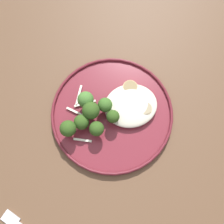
{
  "coord_description": "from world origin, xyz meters",
  "views": [
    {
      "loc": [
        -0.1,
        -0.17,
        1.36
      ],
      "look_at": [
        -0.06,
        0.01,
        0.76
      ],
      "focal_mm": 43.08,
      "sensor_mm": 36.0,
      "label": 1
    }
  ],
  "objects_px": {
    "broccoli_floret_center_pile": "(113,117)",
    "broccoli_floret_tall_stalk": "(82,122)",
    "broccoli_floret_front_edge": "(105,105)",
    "seared_scallop_center_golden": "(130,88)",
    "broccoli_floret_split_head": "(97,129)",
    "seared_scallop_on_noodles": "(118,99)",
    "broccoli_floret_right_tilted": "(91,111)",
    "seared_scallop_rear_pale": "(133,114)",
    "seared_scallop_right_edge": "(136,98)",
    "seared_scallop_large_seared": "(145,109)",
    "broccoli_floret_left_leaning": "(86,100)",
    "dinner_plate": "(112,113)",
    "broccoli_floret_near_rim": "(68,129)"
  },
  "relations": [
    {
      "from": "seared_scallop_rear_pale",
      "to": "broccoli_floret_left_leaning",
      "type": "relative_size",
      "value": 0.5
    },
    {
      "from": "dinner_plate",
      "to": "broccoli_floret_center_pile",
      "type": "xyz_separation_m",
      "value": [
        -0.0,
        -0.02,
        0.03
      ]
    },
    {
      "from": "seared_scallop_large_seared",
      "to": "dinner_plate",
      "type": "bearing_deg",
      "value": 170.49
    },
    {
      "from": "seared_scallop_right_edge",
      "to": "broccoli_floret_left_leaning",
      "type": "relative_size",
      "value": 0.49
    },
    {
      "from": "seared_scallop_on_noodles",
      "to": "seared_scallop_rear_pale",
      "type": "bearing_deg",
      "value": -60.98
    },
    {
      "from": "seared_scallop_on_noodles",
      "to": "broccoli_floret_right_tilted",
      "type": "distance_m",
      "value": 0.08
    },
    {
      "from": "broccoli_floret_front_edge",
      "to": "broccoli_floret_near_rim",
      "type": "bearing_deg",
      "value": -159.0
    },
    {
      "from": "seared_scallop_rear_pale",
      "to": "broccoli_floret_front_edge",
      "type": "distance_m",
      "value": 0.07
    },
    {
      "from": "seared_scallop_center_golden",
      "to": "broccoli_floret_split_head",
      "type": "distance_m",
      "value": 0.13
    },
    {
      "from": "seared_scallop_rear_pale",
      "to": "seared_scallop_large_seared",
      "type": "height_order",
      "value": "seared_scallop_large_seared"
    },
    {
      "from": "seared_scallop_on_noodles",
      "to": "broccoli_floret_right_tilted",
      "type": "height_order",
      "value": "broccoli_floret_right_tilted"
    },
    {
      "from": "broccoli_floret_left_leaning",
      "to": "broccoli_floret_center_pile",
      "type": "relative_size",
      "value": 1.14
    },
    {
      "from": "broccoli_floret_front_edge",
      "to": "seared_scallop_on_noodles",
      "type": "bearing_deg",
      "value": 23.87
    },
    {
      "from": "broccoli_floret_left_leaning",
      "to": "broccoli_floret_front_edge",
      "type": "xyz_separation_m",
      "value": [
        0.04,
        -0.02,
        -0.0
      ]
    },
    {
      "from": "seared_scallop_center_golden",
      "to": "broccoli_floret_split_head",
      "type": "bearing_deg",
      "value": -140.18
    },
    {
      "from": "broccoli_floret_left_leaning",
      "to": "broccoli_floret_center_pile",
      "type": "height_order",
      "value": "broccoli_floret_left_leaning"
    },
    {
      "from": "broccoli_floret_tall_stalk",
      "to": "broccoli_floret_split_head",
      "type": "distance_m",
      "value": 0.04
    },
    {
      "from": "broccoli_floret_front_edge",
      "to": "broccoli_floret_near_rim",
      "type": "relative_size",
      "value": 0.88
    },
    {
      "from": "broccoli_floret_center_pile",
      "to": "broccoli_floret_near_rim",
      "type": "bearing_deg",
      "value": -177.92
    },
    {
      "from": "seared_scallop_on_noodles",
      "to": "broccoli_floret_left_leaning",
      "type": "height_order",
      "value": "broccoli_floret_left_leaning"
    },
    {
      "from": "seared_scallop_rear_pale",
      "to": "seared_scallop_center_golden",
      "type": "height_order",
      "value": "seared_scallop_center_golden"
    },
    {
      "from": "broccoli_floret_right_tilted",
      "to": "broccoli_floret_near_rim",
      "type": "height_order",
      "value": "broccoli_floret_right_tilted"
    },
    {
      "from": "broccoli_floret_right_tilted",
      "to": "broccoli_floret_center_pile",
      "type": "xyz_separation_m",
      "value": [
        0.04,
        -0.02,
        -0.01
      ]
    },
    {
      "from": "broccoli_floret_front_edge",
      "to": "broccoli_floret_tall_stalk",
      "type": "bearing_deg",
      "value": -156.64
    },
    {
      "from": "seared_scallop_on_noodles",
      "to": "broccoli_floret_tall_stalk",
      "type": "height_order",
      "value": "broccoli_floret_tall_stalk"
    },
    {
      "from": "seared_scallop_rear_pale",
      "to": "seared_scallop_large_seared",
      "type": "relative_size",
      "value": 0.88
    },
    {
      "from": "seared_scallop_large_seared",
      "to": "seared_scallop_on_noodles",
      "type": "relative_size",
      "value": 1.16
    },
    {
      "from": "seared_scallop_center_golden",
      "to": "seared_scallop_right_edge",
      "type": "relative_size",
      "value": 1.28
    },
    {
      "from": "seared_scallop_rear_pale",
      "to": "broccoli_floret_left_leaning",
      "type": "bearing_deg",
      "value": 152.59
    },
    {
      "from": "broccoli_floret_split_head",
      "to": "seared_scallop_large_seared",
      "type": "bearing_deg",
      "value": 11.36
    },
    {
      "from": "seared_scallop_rear_pale",
      "to": "broccoli_floret_right_tilted",
      "type": "distance_m",
      "value": 0.1
    },
    {
      "from": "seared_scallop_center_golden",
      "to": "seared_scallop_large_seared",
      "type": "relative_size",
      "value": 1.1
    },
    {
      "from": "broccoli_floret_near_rim",
      "to": "broccoli_floret_split_head",
      "type": "relative_size",
      "value": 1.1
    },
    {
      "from": "broccoli_floret_near_rim",
      "to": "broccoli_floret_center_pile",
      "type": "height_order",
      "value": "broccoli_floret_near_rim"
    },
    {
      "from": "dinner_plate",
      "to": "seared_scallop_center_golden",
      "type": "height_order",
      "value": "seared_scallop_center_golden"
    },
    {
      "from": "broccoli_floret_center_pile",
      "to": "broccoli_floret_split_head",
      "type": "height_order",
      "value": "broccoli_floret_split_head"
    },
    {
      "from": "seared_scallop_center_golden",
      "to": "broccoli_floret_left_leaning",
      "type": "relative_size",
      "value": 0.62
    },
    {
      "from": "dinner_plate",
      "to": "broccoli_floret_left_leaning",
      "type": "relative_size",
      "value": 5.05
    },
    {
      "from": "broccoli_floret_right_tilted",
      "to": "broccoli_floret_tall_stalk",
      "type": "bearing_deg",
      "value": -145.03
    },
    {
      "from": "seared_scallop_rear_pale",
      "to": "seared_scallop_center_golden",
      "type": "bearing_deg",
      "value": 81.34
    },
    {
      "from": "dinner_plate",
      "to": "broccoli_floret_right_tilted",
      "type": "xyz_separation_m",
      "value": [
        -0.05,
        0.01,
        0.04
      ]
    },
    {
      "from": "seared_scallop_large_seared",
      "to": "seared_scallop_rear_pale",
      "type": "bearing_deg",
      "value": -171.07
    },
    {
      "from": "broccoli_floret_right_tilted",
      "to": "broccoli_floret_left_leaning",
      "type": "relative_size",
      "value": 1.06
    },
    {
      "from": "broccoli_floret_center_pile",
      "to": "broccoli_floret_tall_stalk",
      "type": "bearing_deg",
      "value": 175.63
    },
    {
      "from": "seared_scallop_right_edge",
      "to": "broccoli_floret_front_edge",
      "type": "relative_size",
      "value": 0.55
    },
    {
      "from": "seared_scallop_large_seared",
      "to": "seared_scallop_right_edge",
      "type": "bearing_deg",
      "value": 112.35
    },
    {
      "from": "seared_scallop_center_golden",
      "to": "seared_scallop_large_seared",
      "type": "xyz_separation_m",
      "value": [
        0.02,
        -0.06,
        0.0
      ]
    },
    {
      "from": "dinner_plate",
      "to": "seared_scallop_center_golden",
      "type": "xyz_separation_m",
      "value": [
        0.06,
        0.05,
        0.01
      ]
    },
    {
      "from": "seared_scallop_right_edge",
      "to": "broccoli_floret_left_leaning",
      "type": "bearing_deg",
      "value": 172.56
    },
    {
      "from": "dinner_plate",
      "to": "broccoli_floret_front_edge",
      "type": "xyz_separation_m",
      "value": [
        -0.01,
        0.01,
        0.03
      ]
    }
  ]
}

